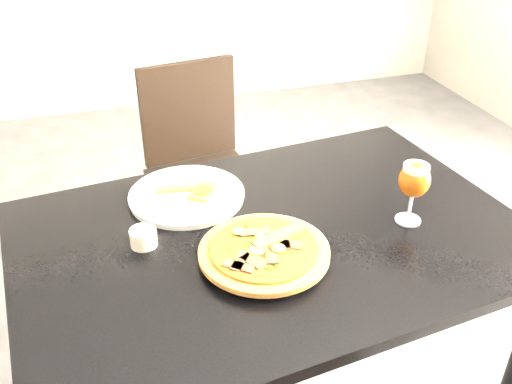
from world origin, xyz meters
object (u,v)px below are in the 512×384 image
object	(u,v)px
pizza	(264,250)
beer_glass	(414,180)
dining_table	(272,262)
chair_far	(202,167)

from	to	relation	value
pizza	beer_glass	xyz separation A→B (m)	(0.38, 0.04, 0.09)
dining_table	chair_far	xyz separation A→B (m)	(0.00, 0.86, -0.19)
dining_table	chair_far	size ratio (longest dim) A/B	1.49
beer_glass	chair_far	bearing A→B (deg)	109.76
dining_table	chair_far	bearing A→B (deg)	83.46
chair_far	pizza	xyz separation A→B (m)	(-0.06, -0.96, 0.30)
pizza	beer_glass	size ratio (longest dim) A/B	1.83
chair_far	pizza	distance (m)	1.00
dining_table	pizza	distance (m)	0.16
chair_far	beer_glass	size ratio (longest dim) A/B	5.39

